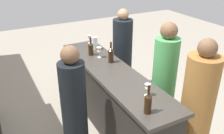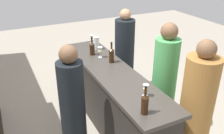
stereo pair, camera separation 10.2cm
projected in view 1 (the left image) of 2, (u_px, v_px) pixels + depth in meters
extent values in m
plane|color=#9E9384|center=(112.00, 126.00, 3.79)|extent=(12.00, 12.00, 0.00)
cube|color=#2A2723|center=(112.00, 101.00, 3.60)|extent=(2.44, 0.49, 0.91)
cube|color=#3D3833|center=(112.00, 72.00, 3.39)|extent=(2.52, 0.57, 0.05)
cylinder|color=#331E0F|center=(148.00, 105.00, 2.46)|extent=(0.07, 0.07, 0.19)
cone|color=#331E0F|center=(149.00, 95.00, 2.41)|extent=(0.07, 0.07, 0.04)
cylinder|color=#331E0F|center=(149.00, 90.00, 2.39)|extent=(0.03, 0.03, 0.08)
cylinder|color=black|center=(149.00, 86.00, 2.37)|extent=(0.03, 0.03, 0.01)
cylinder|color=#331E0F|center=(111.00, 56.00, 3.58)|extent=(0.08, 0.08, 0.19)
cone|color=#331E0F|center=(111.00, 49.00, 3.54)|extent=(0.08, 0.08, 0.04)
cylinder|color=#331E0F|center=(111.00, 46.00, 3.51)|extent=(0.03, 0.03, 0.08)
cylinder|color=black|center=(111.00, 43.00, 3.49)|extent=(0.03, 0.03, 0.01)
cylinder|color=#331E0F|center=(91.00, 50.00, 3.83)|extent=(0.08, 0.08, 0.17)
cone|color=#331E0F|center=(91.00, 44.00, 3.79)|extent=(0.08, 0.08, 0.03)
cylinder|color=#331E0F|center=(91.00, 40.00, 3.77)|extent=(0.03, 0.03, 0.07)
cylinder|color=black|center=(90.00, 38.00, 3.75)|extent=(0.03, 0.03, 0.01)
cylinder|color=white|center=(90.00, 43.00, 4.37)|extent=(0.06, 0.06, 0.00)
cylinder|color=white|center=(90.00, 41.00, 4.36)|extent=(0.01, 0.01, 0.06)
cone|color=white|center=(89.00, 37.00, 4.33)|extent=(0.07, 0.07, 0.07)
cylinder|color=white|center=(147.00, 95.00, 2.80)|extent=(0.06, 0.06, 0.00)
cylinder|color=white|center=(147.00, 93.00, 2.78)|extent=(0.01, 0.01, 0.06)
cone|color=white|center=(148.00, 87.00, 2.75)|extent=(0.07, 0.07, 0.08)
cone|color=beige|center=(147.00, 89.00, 2.76)|extent=(0.06, 0.06, 0.03)
cylinder|color=white|center=(99.00, 57.00, 3.78)|extent=(0.06, 0.06, 0.00)
cylinder|color=white|center=(99.00, 55.00, 3.76)|extent=(0.01, 0.01, 0.08)
cone|color=white|center=(99.00, 50.00, 3.72)|extent=(0.08, 0.08, 0.08)
cone|color=beige|center=(99.00, 52.00, 3.74)|extent=(0.07, 0.07, 0.02)
cylinder|color=silver|center=(95.00, 43.00, 4.05)|extent=(0.10, 0.10, 0.21)
cylinder|color=black|center=(122.00, 56.00, 4.51)|extent=(0.41, 0.41, 1.37)
sphere|color=tan|center=(123.00, 14.00, 4.18)|extent=(0.19, 0.19, 0.19)
cylinder|color=#4CA559|center=(163.00, 86.00, 3.47)|extent=(0.42, 0.42, 1.42)
sphere|color=brown|center=(169.00, 31.00, 3.12)|extent=(0.22, 0.22, 0.22)
cylinder|color=#9E6B33|center=(196.00, 111.00, 2.94)|extent=(0.41, 0.41, 1.42)
sphere|color=brown|center=(208.00, 48.00, 2.60)|extent=(0.21, 0.21, 0.21)
cylinder|color=black|center=(75.00, 114.00, 2.96)|extent=(0.33, 0.33, 1.34)
sphere|color=brown|center=(70.00, 55.00, 2.63)|extent=(0.21, 0.21, 0.21)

